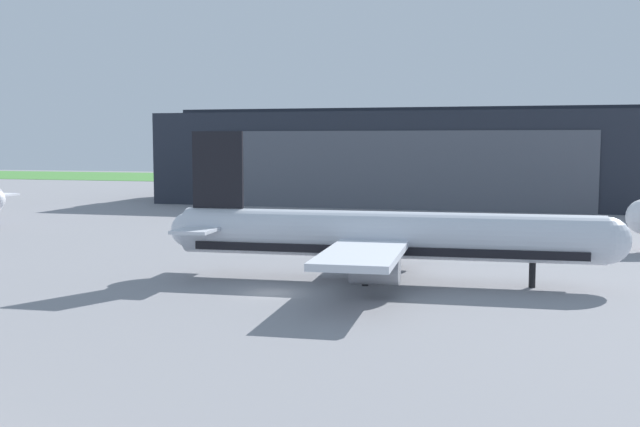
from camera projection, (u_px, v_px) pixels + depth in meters
The scene contains 4 objects.
ground_plane at pixel (271, 293), 62.16m from camera, with size 440.00×440.00×0.00m, color gray.
grass_field_strip at pixel (462, 181), 235.50m from camera, with size 440.00×56.00×0.08m, color #4A8B3D.
maintenance_hangar at pixel (405, 157), 154.15m from camera, with size 93.82×36.31×18.94m.
airliner_near_left at pixel (387, 237), 66.78m from camera, with size 40.26×31.30×13.25m.
Camera 1 is at (20.08, -58.01, 12.39)m, focal length 42.82 mm.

